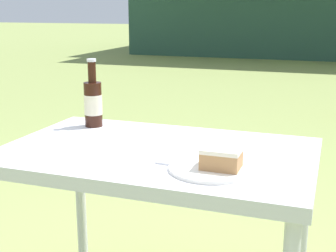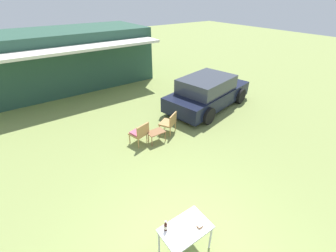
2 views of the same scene
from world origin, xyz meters
name	(u,v)px [view 2 (image 2 of 2)]	position (x,y,z in m)	size (l,w,h in m)	color
ground_plane	(184,249)	(0.00, 0.00, 0.00)	(60.00, 60.00, 0.00)	olive
cabin_building	(58,59)	(0.38, 11.26, 1.44)	(9.40, 5.09, 2.87)	#284C3D
parked_car	(208,92)	(5.02, 4.61, 0.68)	(4.54, 2.71, 1.41)	black
wicker_chair_cushioned	(140,132)	(1.13, 3.81, 0.44)	(0.65, 0.62, 0.78)	#B2844C
wicker_chair_plain	(169,122)	(2.35, 3.80, 0.45)	(0.71, 0.69, 0.78)	#B2844C
garden_side_table	(156,133)	(1.63, 3.59, 0.35)	(0.60, 0.39, 0.40)	brown
patio_table	(185,231)	(0.00, 0.00, 0.62)	(0.96, 0.61, 0.70)	silver
cake_on_plate	(199,227)	(0.22, -0.13, 0.72)	(0.23, 0.23, 0.07)	white
cola_bottle_near	(166,227)	(-0.32, 0.19, 0.79)	(0.07, 0.07, 0.25)	black
fork	(196,230)	(0.13, -0.13, 0.70)	(0.18, 0.02, 0.01)	silver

